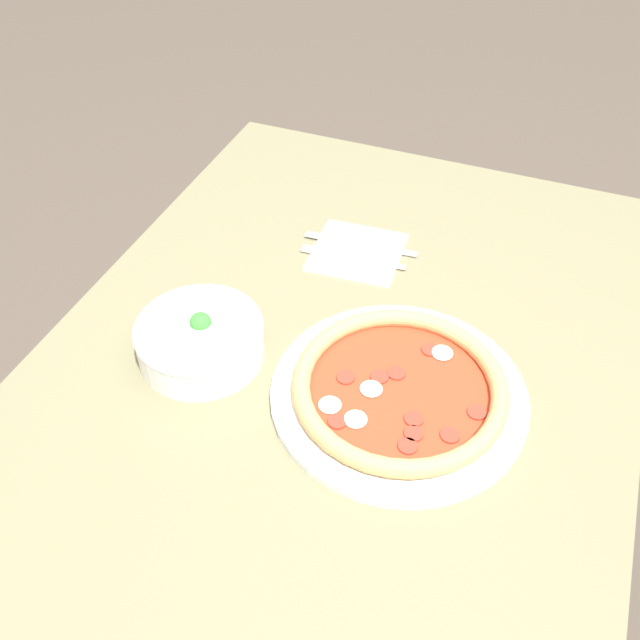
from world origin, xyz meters
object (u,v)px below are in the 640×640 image
Objects in this scene: pizza at (399,390)px; knife at (366,245)px; bowl at (200,339)px; fork at (354,258)px.

pizza reaches higher than knife.
fork is at bearing -24.71° from bowl.
bowl is at bearing 61.04° from fork.
knife is at bearing 26.49° from pizza.
bowl is 0.32m from fork.
pizza is 0.30m from bowl.
pizza reaches higher than fork.
knife is at bearing -103.50° from fork.
pizza is 0.31m from fork.
fork is 0.04m from knife.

